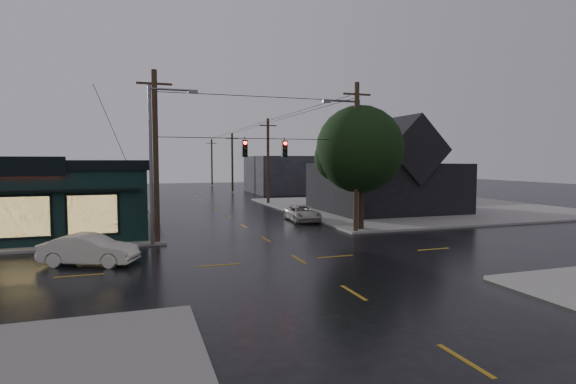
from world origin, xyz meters
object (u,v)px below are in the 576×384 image
object	(u,v)px
corner_tree	(360,150)
utility_pole_ne	(355,233)
utility_pole_nw	(158,244)
suv_silver	(302,213)
sedan_cream	(89,250)

from	to	relation	value
corner_tree	utility_pole_ne	bearing A→B (deg)	-127.87
corner_tree	utility_pole_ne	xyz separation A→B (m)	(-0.76, -0.98, -5.70)
utility_pole_nw	utility_pole_ne	bearing A→B (deg)	0.00
suv_silver	sedan_cream	bearing A→B (deg)	-140.34
sedan_cream	corner_tree	bearing A→B (deg)	-50.78
utility_pole_nw	suv_silver	bearing A→B (deg)	29.96
utility_pole_nw	sedan_cream	bearing A→B (deg)	-126.45
utility_pole_ne	sedan_cream	size ratio (longest dim) A/B	2.30
sedan_cream	suv_silver	distance (m)	18.63
sedan_cream	suv_silver	world-z (taller)	sedan_cream
utility_pole_nw	suv_silver	world-z (taller)	utility_pole_nw
corner_tree	suv_silver	world-z (taller)	corner_tree
corner_tree	utility_pole_nw	size ratio (longest dim) A/B	0.85
corner_tree	utility_pole_nw	distance (m)	14.93
utility_pole_ne	sedan_cream	world-z (taller)	utility_pole_ne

